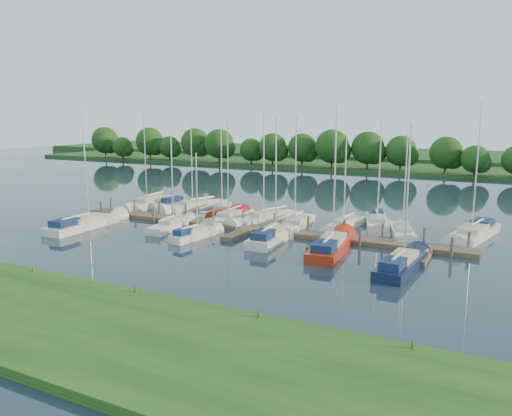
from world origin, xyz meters
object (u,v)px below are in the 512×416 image
at_px(dock, 249,230).
at_px(sailboat_s_2, 195,235).
at_px(sailboat_n_0, 149,205).
at_px(sailboat_n_5, 266,220).
at_px(motorboat, 171,204).

xyz_separation_m(dock, sailboat_s_2, (-3.09, -4.50, 0.12)).
bearing_deg(sailboat_n_0, sailboat_n_5, 170.44).
xyz_separation_m(sailboat_n_0, motorboat, (2.40, 1.28, 0.04)).
xyz_separation_m(dock, sailboat_n_5, (-0.39, 4.37, 0.08)).
xyz_separation_m(sailboat_n_0, sailboat_s_2, (13.80, -10.52, 0.04)).
distance_m(sailboat_n_5, sailboat_s_2, 9.27).
relative_size(sailboat_n_0, sailboat_s_2, 1.56).
distance_m(motorboat, sailboat_n_5, 14.39).
distance_m(dock, motorboat, 16.22).
height_order(sailboat_n_5, sailboat_s_2, sailboat_n_5).
relative_size(dock, sailboat_n_5, 3.45).
bearing_deg(sailboat_n_5, sailboat_n_0, 15.43).
bearing_deg(sailboat_s_2, motorboat, 141.03).
bearing_deg(sailboat_n_5, sailboat_s_2, 94.24).
bearing_deg(sailboat_n_0, motorboat, -155.74).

